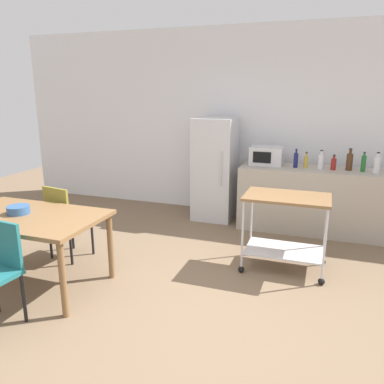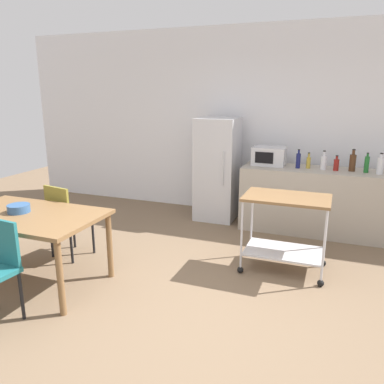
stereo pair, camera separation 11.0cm
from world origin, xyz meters
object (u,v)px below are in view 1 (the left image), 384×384
object	(u,v)px
microwave	(267,156)
bottle_sesame_oil	(296,160)
bottle_soda	(306,162)
bottle_olive_oil	(333,164)
kitchen_cart	(286,220)
refrigerator	(215,169)
bottle_vinegar	(363,163)
bottle_wine	(377,165)
fruit_bowl	(18,210)
bottle_soy_sauce	(321,161)
chair_olive	(65,217)
bottle_sparkling_water	(349,161)
dining_table	(27,222)

from	to	relation	value
microwave	bottle_sesame_oil	bearing A→B (deg)	-12.55
bottle_sesame_oil	bottle_soda	distance (m)	0.14
bottle_olive_oil	kitchen_cart	bearing A→B (deg)	-108.55
refrigerator	bottle_vinegar	world-z (taller)	refrigerator
bottle_wine	fruit_bowl	distance (m)	4.31
bottle_soy_sauce	kitchen_cart	bearing A→B (deg)	-102.04
chair_olive	bottle_sesame_oil	xyz separation A→B (m)	(2.41, 1.93, 0.49)
chair_olive	bottle_sesame_oil	size ratio (longest dim) A/B	3.39
kitchen_cart	bottle_olive_oil	size ratio (longest dim) A/B	4.40
bottle_sesame_oil	kitchen_cart	bearing A→B (deg)	-88.49
microwave	bottle_vinegar	size ratio (longest dim) A/B	1.75
bottle_sesame_oil	bottle_olive_oil	world-z (taller)	bottle_sesame_oil
refrigerator	bottle_olive_oil	world-z (taller)	refrigerator
bottle_soy_sauce	chair_olive	bearing A→B (deg)	-144.50
bottle_vinegar	bottle_sparkling_water	bearing A→B (deg)	168.19
microwave	bottle_vinegar	bearing A→B (deg)	-3.71
bottle_soda	microwave	bearing A→B (deg)	174.10
dining_table	refrigerator	distance (m)	2.94
chair_olive	bottle_olive_oil	world-z (taller)	bottle_olive_oil
kitchen_cart	bottle_wine	xyz separation A→B (m)	(0.99, 1.32, 0.44)
microwave	bottle_olive_oil	distance (m)	0.92
kitchen_cart	bottle_soda	distance (m)	1.46
bottle_sesame_oil	bottle_wine	distance (m)	1.02
bottle_sesame_oil	bottle_olive_oil	bearing A→B (deg)	0.69
kitchen_cart	microwave	distance (m)	1.59
refrigerator	bottle_sesame_oil	size ratio (longest dim) A/B	5.90
bottle_soy_sauce	fruit_bowl	xyz separation A→B (m)	(-2.79, -2.60, -0.21)
bottle_vinegar	bottle_soy_sauce	bearing A→B (deg)	178.49
microwave	bottle_soy_sauce	bearing A→B (deg)	-5.28
refrigerator	bottle_soda	world-z (taller)	refrigerator
fruit_bowl	bottle_vinegar	bearing A→B (deg)	37.86
bottle_soy_sauce	bottle_vinegar	size ratio (longest dim) A/B	0.98
bottle_vinegar	fruit_bowl	xyz separation A→B (m)	(-3.32, -2.58, -0.22)
bottle_sesame_oil	fruit_bowl	world-z (taller)	bottle_sesame_oil
refrigerator	bottle_sparkling_water	world-z (taller)	refrigerator
refrigerator	bottle_vinegar	size ratio (longest dim) A/B	5.90
fruit_bowl	chair_olive	bearing A→B (deg)	85.91
bottle_sparkling_water	bottle_vinegar	world-z (taller)	bottle_sparkling_water
dining_table	refrigerator	bearing A→B (deg)	66.79
chair_olive	kitchen_cart	distance (m)	2.51
refrigerator	bottle_soy_sauce	bearing A→B (deg)	-3.61
bottle_soy_sauce	bottle_sparkling_water	size ratio (longest dim) A/B	0.88
chair_olive	bottle_soda	xyz separation A→B (m)	(2.54, 1.97, 0.47)
dining_table	bottle_soy_sauce	size ratio (longest dim) A/B	5.80
kitchen_cart	bottle_olive_oil	world-z (taller)	bottle_olive_oil
bottle_olive_oil	dining_table	bearing A→B (deg)	-137.80
refrigerator	fruit_bowl	bearing A→B (deg)	-115.05
dining_table	bottle_soda	bearing A→B (deg)	46.41
bottle_sesame_oil	bottle_soda	bearing A→B (deg)	15.06
kitchen_cart	bottle_sesame_oil	distance (m)	1.43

